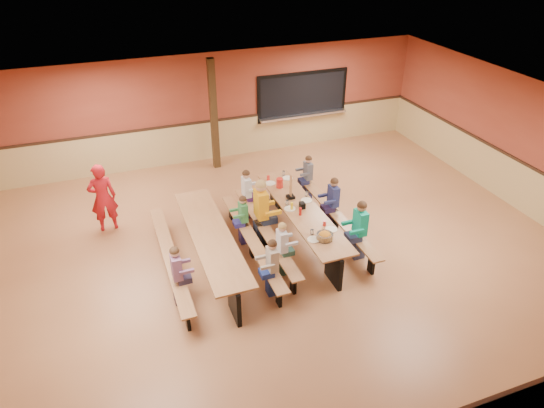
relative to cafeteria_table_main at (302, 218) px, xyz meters
name	(u,v)px	position (x,y,z in m)	size (l,w,h in m)	color
ground	(280,253)	(-0.62, -0.35, -0.53)	(12.00, 12.00, 0.00)	#955C38
room_envelope	(280,225)	(-0.62, -0.35, 0.16)	(12.04, 10.04, 3.02)	brown
kitchen_pass_through	(303,98)	(1.98, 4.61, 0.96)	(2.78, 0.28, 1.38)	black
structural_post	(214,115)	(-0.82, 4.05, 0.97)	(0.18, 0.18, 3.00)	#302110
cafeteria_table_main	(302,218)	(0.00, 0.00, 0.00)	(1.91, 3.70, 0.74)	#9A663D
cafeteria_table_second	(212,243)	(-2.03, -0.23, 0.00)	(1.91, 3.70, 0.74)	#9A663D
seated_child_white_left	(282,249)	(-0.83, -0.96, 0.05)	(0.34, 0.28, 1.15)	silver
seated_adult_yellow	(261,212)	(-0.83, 0.24, 0.19)	(0.48, 0.39, 1.44)	orange
seated_child_grey_left	(247,194)	(-0.83, 1.25, 0.07)	(0.36, 0.29, 1.19)	silver
seated_child_teal_right	(359,230)	(0.83, -0.99, 0.12)	(0.41, 0.33, 1.29)	#0DA582
seated_child_navy_right	(333,203)	(0.83, 0.19, 0.08)	(0.37, 0.30, 1.22)	navy
seated_child_char_right	(308,178)	(0.83, 1.55, 0.05)	(0.34, 0.28, 1.14)	#51535B
seated_child_purple_sec	(177,276)	(-2.85, -1.08, 0.07)	(0.36, 0.29, 1.19)	#7E5176
seated_child_green_sec	(243,220)	(-1.20, 0.30, 0.03)	(0.32, 0.27, 1.12)	#368243
seated_child_tan_sec	(272,268)	(-1.20, -1.45, 0.06)	(0.35, 0.29, 1.18)	#A49885
standing_woman	(103,198)	(-3.90, 1.86, 0.27)	(0.58, 0.38, 1.60)	#B2141B
punch_pitcher	(280,183)	(-0.09, 1.06, 0.32)	(0.16, 0.16, 0.22)	red
chip_bowl	(325,236)	(-0.03, -1.15, 0.29)	(0.32, 0.32, 0.15)	orange
napkin_dispenser	(302,205)	(0.03, 0.05, 0.28)	(0.10, 0.14, 0.13)	black
condiment_mustard	(292,206)	(-0.21, 0.06, 0.30)	(0.06, 0.06, 0.17)	yellow
condiment_ketchup	(300,211)	(-0.12, -0.19, 0.30)	(0.06, 0.06, 0.17)	#B2140F
table_paddle	(291,193)	(-0.05, 0.52, 0.35)	(0.16, 0.16, 0.56)	black
place_settings	(302,207)	(0.00, 0.00, 0.27)	(0.65, 3.30, 0.11)	beige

